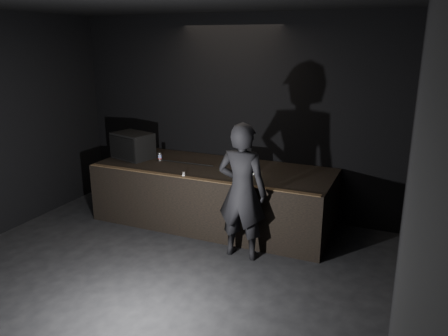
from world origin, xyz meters
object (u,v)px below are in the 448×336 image
object	(u,v)px
laptop	(246,168)
stage_monitor	(133,146)
stage_riser	(214,195)
person	(242,191)
beer_can	(160,157)

from	to	relation	value
laptop	stage_monitor	bearing A→B (deg)	171.45
laptop	stage_riser	bearing A→B (deg)	169.14
laptop	person	world-z (taller)	person
stage_riser	stage_monitor	distance (m)	1.74
beer_can	person	world-z (taller)	person
stage_riser	person	distance (m)	1.39
stage_riser	stage_monitor	size ratio (longest dim) A/B	5.06
stage_riser	laptop	bearing A→B (deg)	-1.16
laptop	beer_can	size ratio (longest dim) A/B	2.54
stage_riser	laptop	xyz separation A→B (m)	(0.58, -0.01, 0.56)
stage_monitor	person	xyz separation A→B (m)	(2.46, -0.89, -0.23)
stage_riser	beer_can	xyz separation A→B (m)	(-1.04, -0.02, 0.57)
stage_monitor	beer_can	bearing A→B (deg)	18.43
beer_can	stage_monitor	bearing A→B (deg)	-176.43
stage_riser	laptop	size ratio (longest dim) A/B	10.59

